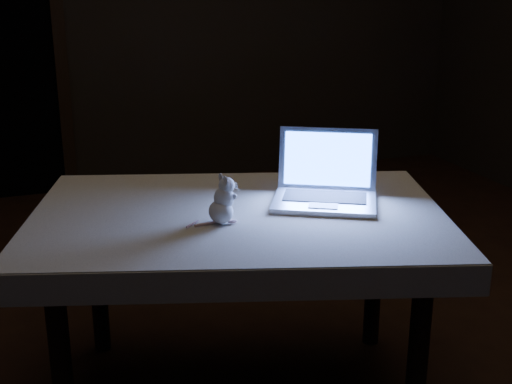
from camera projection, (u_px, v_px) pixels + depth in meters
name	position (u px, v px, depth m)	size (l,w,h in m)	color
floor	(296.00, 360.00, 2.64)	(5.00, 5.00, 0.00)	black
table	(239.00, 306.00, 2.35)	(1.25, 0.81, 0.67)	black
tablecloth	(263.00, 226.00, 2.25)	(1.35, 0.90, 0.09)	beige
laptop	(325.00, 172.00, 2.27)	(0.34, 0.30, 0.23)	#BCBCC2
plush_mouse	(221.00, 200.00, 2.12)	(0.11, 0.11, 0.15)	white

